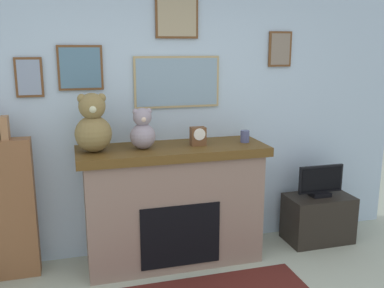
% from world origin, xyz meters
% --- Properties ---
extents(back_wall, '(5.20, 0.15, 2.60)m').
position_xyz_m(back_wall, '(0.00, 2.00, 1.31)').
color(back_wall, silver).
rests_on(back_wall, ground_plane).
extents(fireplace, '(1.70, 0.63, 1.11)m').
position_xyz_m(fireplace, '(0.07, 1.65, 0.56)').
color(fireplace, '#8A7060').
rests_on(fireplace, ground_plane).
extents(bookshelf, '(0.47, 0.16, 1.45)m').
position_xyz_m(bookshelf, '(-1.38, 1.74, 0.66)').
color(bookshelf, brown).
rests_on(bookshelf, ground_plane).
extents(tv_stand, '(0.67, 0.40, 0.49)m').
position_xyz_m(tv_stand, '(1.61, 1.64, 0.24)').
color(tv_stand, black).
rests_on(tv_stand, ground_plane).
extents(television, '(0.49, 0.14, 0.32)m').
position_xyz_m(television, '(1.61, 1.64, 0.64)').
color(television, black).
rests_on(television, tv_stand).
extents(candle_jar, '(0.08, 0.08, 0.11)m').
position_xyz_m(candle_jar, '(0.76, 1.64, 1.16)').
color(candle_jar, '#4C517A').
rests_on(candle_jar, fireplace).
extents(mantel_clock, '(0.14, 0.10, 0.17)m').
position_xyz_m(mantel_clock, '(0.31, 1.63, 1.19)').
color(mantel_clock, brown).
rests_on(mantel_clock, fireplace).
extents(teddy_bear_tan, '(0.31, 0.31, 0.50)m').
position_xyz_m(teddy_bear_tan, '(-0.62, 1.64, 1.33)').
color(teddy_bear_tan, olive).
rests_on(teddy_bear_tan, fireplace).
extents(teddy_bear_grey, '(0.22, 0.22, 0.36)m').
position_xyz_m(teddy_bear_grey, '(-0.20, 1.64, 1.27)').
color(teddy_bear_grey, gray).
rests_on(teddy_bear_grey, fireplace).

